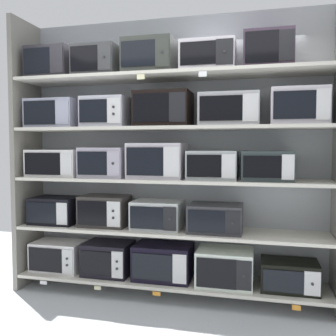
{
  "coord_description": "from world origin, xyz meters",
  "views": [
    {
      "loc": [
        0.86,
        -3.5,
        1.47
      ],
      "look_at": [
        0.0,
        0.0,
        1.26
      ],
      "focal_mm": 40.15,
      "sensor_mm": 36.0,
      "label": 1
    }
  ],
  "objects": [
    {
      "name": "microwave_8",
      "position": [
        0.46,
        -0.0,
        0.79
      ],
      "size": [
        0.5,
        0.38,
        0.26
      ],
      "color": "#323236",
      "rests_on": "shelf_1"
    },
    {
      "name": "microwave_23",
      "position": [
        0.92,
        -0.0,
        2.3
      ],
      "size": [
        0.42,
        0.38,
        0.32
      ],
      "color": "#332634",
      "rests_on": "shelf_4"
    },
    {
      "name": "microwave_3",
      "position": [
        0.55,
        -0.0,
        0.33
      ],
      "size": [
        0.52,
        0.42,
        0.33
      ],
      "color": "silver",
      "rests_on": "shelf_0"
    },
    {
      "name": "shelf_1",
      "position": [
        0.0,
        0.0,
        0.65
      ],
      "size": [
        3.01,
        0.51,
        0.03
      ],
      "primitive_type": "cube",
      "color": "beige"
    },
    {
      "name": "back_panel",
      "position": [
        0.0,
        0.27,
        1.38
      ],
      "size": [
        3.21,
        0.04,
        2.76
      ],
      "primitive_type": "cube",
      "color": "#9EA3A8",
      "rests_on": "ground"
    },
    {
      "name": "microwave_1",
      "position": [
        -0.62,
        -0.0,
        0.33
      ],
      "size": [
        0.47,
        0.38,
        0.32
      ],
      "color": "black",
      "rests_on": "shelf_0"
    },
    {
      "name": "microwave_22",
      "position": [
        0.39,
        -0.0,
        2.28
      ],
      "size": [
        0.49,
        0.4,
        0.27
      ],
      "color": "#BEB9C1",
      "rests_on": "shelf_4"
    },
    {
      "name": "shelf_2",
      "position": [
        0.0,
        0.0,
        1.14
      ],
      "size": [
        3.01,
        0.51,
        0.03
      ],
      "primitive_type": "cube",
      "color": "beige"
    },
    {
      "name": "price_tag_5",
      "position": [
        0.37,
        -0.26,
        2.09
      ],
      "size": [
        0.07,
        0.0,
        0.05
      ],
      "primitive_type": "cube",
      "color": "white"
    },
    {
      "name": "price_tag_2",
      "position": [
        -0.05,
        -0.26,
        0.11
      ],
      "size": [
        0.08,
        0.0,
        0.04
      ],
      "primitive_type": "cube",
      "color": "orange"
    },
    {
      "name": "price_tag_1",
      "position": [
        -0.63,
        -0.26,
        0.11
      ],
      "size": [
        0.07,
        0.0,
        0.04
      ],
      "primitive_type": "cube",
      "color": "beige"
    },
    {
      "name": "shelf_0",
      "position": [
        0.0,
        0.0,
        0.15
      ],
      "size": [
        3.01,
        0.51,
        0.03
      ],
      "primitive_type": "cube",
      "color": "beige",
      "rests_on": "ground"
    },
    {
      "name": "microwave_0",
      "position": [
        -1.18,
        -0.0,
        0.32
      ],
      "size": [
        0.52,
        0.35,
        0.3
      ],
      "color": "silver",
      "rests_on": "shelf_0"
    },
    {
      "name": "price_tag_4",
      "position": [
        -0.19,
        -0.26,
        2.09
      ],
      "size": [
        0.07,
        0.0,
        0.05
      ],
      "primitive_type": "cube",
      "color": "beige"
    },
    {
      "name": "microwave_15",
      "position": [
        -0.61,
        -0.0,
        1.8
      ],
      "size": [
        0.44,
        0.43,
        0.29
      ],
      "color": "#B1B2BE",
      "rests_on": "shelf_3"
    },
    {
      "name": "microwave_10",
      "position": [
        -0.63,
        -0.0,
        1.3
      ],
      "size": [
        0.45,
        0.43,
        0.3
      ],
      "color": "#A29CAB",
      "rests_on": "shelf_2"
    },
    {
      "name": "microwave_21",
      "position": [
        -0.17,
        -0.0,
        2.31
      ],
      "size": [
        0.48,
        0.41,
        0.33
      ],
      "color": "#2D302B",
      "rests_on": "shelf_4"
    },
    {
      "name": "microwave_17",
      "position": [
        0.58,
        -0.0,
        1.8
      ],
      "size": [
        0.54,
        0.36,
        0.3
      ],
      "color": "#A1A2A6",
      "rests_on": "shelf_3"
    },
    {
      "name": "microwave_14",
      "position": [
        -1.19,
        -0.0,
        1.79
      ],
      "size": [
        0.52,
        0.4,
        0.29
      ],
      "color": "#9799AF",
      "rests_on": "shelf_3"
    },
    {
      "name": "microwave_4",
      "position": [
        1.13,
        -0.0,
        0.3
      ],
      "size": [
        0.51,
        0.36,
        0.26
      ],
      "color": "black",
      "rests_on": "shelf_0"
    },
    {
      "name": "microwave_7",
      "position": [
        -0.1,
        -0.0,
        0.8
      ],
      "size": [
        0.47,
        0.38,
        0.27
      ],
      "color": "#B9BEBC",
      "rests_on": "shelf_1"
    },
    {
      "name": "price_tag_0",
      "position": [
        -1.21,
        -0.26,
        0.12
      ],
      "size": [
        0.08,
        0.0,
        0.03
      ],
      "primitive_type": "cube",
      "color": "white"
    },
    {
      "name": "microwave_2",
      "position": [
        -0.05,
        -0.0,
        0.34
      ],
      "size": [
        0.55,
        0.38,
        0.34
      ],
      "color": "black",
      "rests_on": "shelf_0"
    },
    {
      "name": "microwave_18",
      "position": [
        1.18,
        -0.0,
        1.81
      ],
      "size": [
        0.48,
        0.39,
        0.32
      ],
      "color": "#BEB8C0",
      "rests_on": "shelf_3"
    },
    {
      "name": "microwave_12",
      "position": [
        0.43,
        -0.0,
        1.29
      ],
      "size": [
        0.46,
        0.37,
        0.27
      ],
      "color": "#9AA1A1",
      "rests_on": "shelf_2"
    },
    {
      "name": "shelf_4",
      "position": [
        0.0,
        0.0,
        2.13
      ],
      "size": [
        3.01,
        0.51,
        0.03
      ],
      "primitive_type": "cube",
      "color": "beige"
    },
    {
      "name": "price_tag_3",
      "position": [
        1.17,
        -0.26,
        0.11
      ],
      "size": [
        0.07,
        0.0,
        0.04
      ],
      "primitive_type": "cube",
      "color": "orange"
    },
    {
      "name": "upright_left",
      "position": [
        -1.54,
        0.0,
        1.38
      ],
      "size": [
        0.05,
        0.51,
        2.76
      ],
      "primitive_type": "cube",
      "color": "gray",
      "rests_on": "ground"
    },
    {
      "name": "microwave_19",
      "position": [
        -1.22,
        -0.0,
        2.3
      ],
      "size": [
        0.45,
        0.36,
        0.32
      ],
      "color": "#2A282D",
      "rests_on": "shelf_4"
    },
    {
      "name": "microwave_13",
      "position": [
        0.93,
        -0.0,
        1.29
      ],
      "size": [
        0.45,
        0.39,
        0.27
      ],
      "color": "#2A3434",
      "rests_on": "shelf_2"
    },
    {
      "name": "microwave_16",
      "position": [
        -0.04,
        -0.0,
        1.82
      ],
      "size": [
        0.52,
        0.39,
        0.33
      ],
      "color": "black",
      "rests_on": "shelf_3"
    },
    {
      "name": "microwave_6",
      "position": [
        -0.66,
        -0.0,
        0.81
      ],
      "size": [
        0.47,
        0.34,
        0.31
      ],
      "color": "#332E2C",
      "rests_on": "shelf_1"
    },
    {
      "name": "shelf_3",
      "position": [
        0.0,
        0.0,
        1.64
      ],
      "size": [
        3.01,
        0.51,
        0.03
      ],
      "primitive_type": "cube",
      "color": "beige"
    },
    {
      "name": "microwave_20",
      "position": [
        -0.7,
        -0.0,
        2.29
      ],
      "size": [
        0.43,
        0.43,
        0.29
      ],
      "color": "#333435",
      "rests_on": "shelf_4"
    },
    {
      "name": "microwave_11",
      "position": [
        -0.1,
        -0.0,
        1.33
      ],
      "size": [
        0.53,
        0.41,
        0.34
      ],
      "color": "#B9B2BB",
      "rests_on": "shelf_2"
    },
    {
      "name": "microwave_5",
      "position": [
        -1.21,
        -0.0,
        0.8
      ],
      "size": [
        0.47,
        0.36,
        0.27
      ],
      "color": "black",
      "rests_on": "shelf_1"
    },
    {
      "name": "microwave_9",
      "position": [
        -1.17,
        -0.0,
        1.29
      ],
      "size": [
        0.55,
        0.41,
        0.27
      ],
      "color": "silver",
      "rests_on": "shelf_2"
    }
  ]
}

